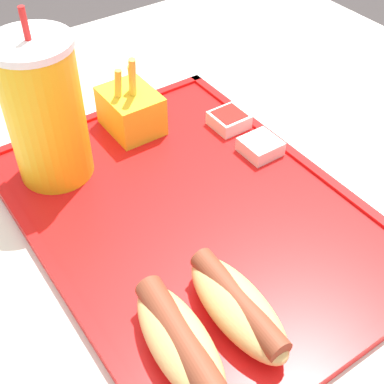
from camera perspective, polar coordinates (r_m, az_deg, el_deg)
The scene contains 7 objects.
food_tray at distance 0.61m, azimuth -0.00°, elevation -2.37°, with size 0.47×0.34×0.01m.
soda_cup at distance 0.63m, azimuth -15.44°, elevation 8.30°, with size 0.09×0.09×0.21m.
hot_dog_far at distance 0.48m, azimuth -1.36°, elevation -15.59°, with size 0.14×0.06×0.04m.
hot_dog_near at distance 0.50m, azimuth 4.87°, elevation -12.01°, with size 0.14×0.06×0.04m.
fries_carton at distance 0.72m, azimuth -6.54°, elevation 8.72°, with size 0.08×0.06×0.11m.
sauce_cup_mayo at distance 0.69m, azimuth 7.31°, elevation 4.88°, with size 0.05×0.05×0.02m.
sauce_cup_ketchup at distance 0.73m, azimuth 3.96°, elevation 7.72°, with size 0.05×0.05×0.02m.
Camera 1 is at (-0.31, 0.24, 1.19)m, focal length 50.00 mm.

